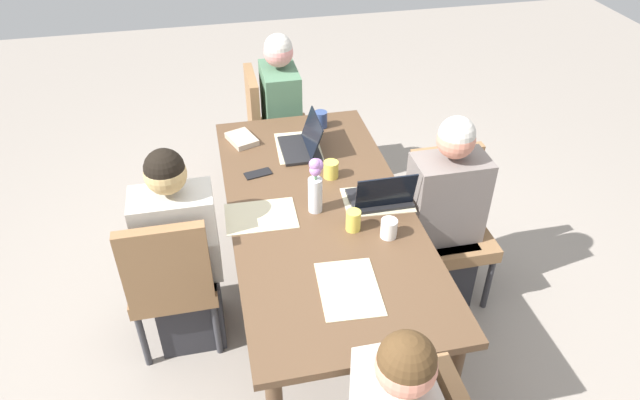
% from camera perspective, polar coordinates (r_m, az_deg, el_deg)
% --- Properties ---
extents(ground_plane, '(10.00, 10.00, 0.00)m').
position_cam_1_polar(ground_plane, '(3.50, -0.00, -10.52)').
color(ground_plane, gray).
extents(dining_table, '(2.02, 0.94, 0.74)m').
position_cam_1_polar(dining_table, '(3.05, -0.00, -1.93)').
color(dining_table, brown).
rests_on(dining_table, ground_plane).
extents(chair_near_left_near, '(0.44, 0.44, 0.90)m').
position_cam_1_polar(chair_near_left_near, '(3.06, -14.49, -7.30)').
color(chair_near_left_near, olive).
rests_on(chair_near_left_near, ground_plane).
extents(person_near_left_near, '(0.36, 0.40, 1.19)m').
position_cam_1_polar(person_near_left_near, '(3.09, -13.47, -5.86)').
color(person_near_left_near, '#2D2D33').
rests_on(person_near_left_near, ground_plane).
extents(chair_head_left_left_far, '(0.44, 0.44, 0.90)m').
position_cam_1_polar(chair_head_left_left_far, '(4.26, -4.94, 7.44)').
color(chair_head_left_left_far, olive).
rests_on(chair_head_left_left_far, ground_plane).
extents(person_head_left_left_far, '(0.40, 0.36, 1.19)m').
position_cam_1_polar(person_head_left_left_far, '(4.21, -3.83, 7.49)').
color(person_head_left_left_far, '#2D2D33').
rests_on(person_head_left_left_far, ground_plane).
extents(chair_far_right_near, '(0.44, 0.44, 0.90)m').
position_cam_1_polar(chair_far_right_near, '(3.41, 12.42, -1.71)').
color(chair_far_right_near, olive).
rests_on(chair_far_right_near, ground_plane).
extents(person_far_right_near, '(0.36, 0.40, 1.19)m').
position_cam_1_polar(person_far_right_near, '(3.32, 12.01, -2.26)').
color(person_far_right_near, '#2D2D33').
rests_on(person_far_right_near, ground_plane).
extents(flower_vase, '(0.08, 0.08, 0.31)m').
position_cam_1_polar(flower_vase, '(2.88, -0.45, 1.66)').
color(flower_vase, silver).
rests_on(flower_vase, dining_table).
extents(placemat_near_left_near, '(0.27, 0.37, 0.00)m').
position_cam_1_polar(placemat_near_left_near, '(2.96, -5.86, -1.57)').
color(placemat_near_left_near, beige).
rests_on(placemat_near_left_near, dining_table).
extents(placemat_head_right_left_mid, '(0.38, 0.28, 0.00)m').
position_cam_1_polar(placemat_head_right_left_mid, '(2.56, 2.92, -8.72)').
color(placemat_head_right_left_mid, beige).
rests_on(placemat_head_right_left_mid, dining_table).
extents(placemat_head_left_left_far, '(0.37, 0.28, 0.00)m').
position_cam_1_polar(placemat_head_left_left_far, '(3.50, -2.15, 5.26)').
color(placemat_head_left_left_far, beige).
rests_on(placemat_head_left_left_far, dining_table).
extents(placemat_far_right_near, '(0.29, 0.38, 0.00)m').
position_cam_1_polar(placemat_far_right_near, '(3.06, 5.69, -0.02)').
color(placemat_far_right_near, beige).
rests_on(placemat_far_right_near, dining_table).
extents(laptop_head_left_left_far, '(0.32, 0.22, 0.21)m').
position_cam_1_polar(laptop_head_left_left_far, '(3.45, -1.65, 5.55)').
color(laptop_head_left_left_far, black).
rests_on(laptop_head_left_left_far, dining_table).
extents(laptop_far_right_near, '(0.22, 0.32, 0.21)m').
position_cam_1_polar(laptop_far_right_near, '(3.02, 6.09, 0.35)').
color(laptop_far_right_near, black).
rests_on(laptop_far_right_near, dining_table).
extents(coffee_mug_near_left, '(0.08, 0.08, 0.10)m').
position_cam_1_polar(coffee_mug_near_left, '(3.69, 0.06, 7.96)').
color(coffee_mug_near_left, '#33477A').
rests_on(coffee_mug_near_left, dining_table).
extents(coffee_mug_near_right, '(0.08, 0.08, 0.10)m').
position_cam_1_polar(coffee_mug_near_right, '(2.81, 6.82, -2.80)').
color(coffee_mug_near_right, white).
rests_on(coffee_mug_near_right, dining_table).
extents(coffee_mug_centre_left, '(0.07, 0.07, 0.11)m').
position_cam_1_polar(coffee_mug_centre_left, '(2.83, 3.31, -2.03)').
color(coffee_mug_centre_left, '#DBC64C').
rests_on(coffee_mug_centre_left, dining_table).
extents(coffee_mug_centre_right, '(0.08, 0.08, 0.10)m').
position_cam_1_polar(coffee_mug_centre_right, '(3.21, 1.09, 3.03)').
color(coffee_mug_centre_right, '#DBC64C').
rests_on(coffee_mug_centre_right, dining_table).
extents(book_red_cover, '(0.24, 0.20, 0.03)m').
position_cam_1_polar(book_red_cover, '(3.58, -7.73, 5.99)').
color(book_red_cover, '#B2A38E').
rests_on(book_red_cover, dining_table).
extents(phone_black, '(0.10, 0.16, 0.01)m').
position_cam_1_polar(phone_black, '(3.27, -6.14, 2.60)').
color(phone_black, black).
rests_on(phone_black, dining_table).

